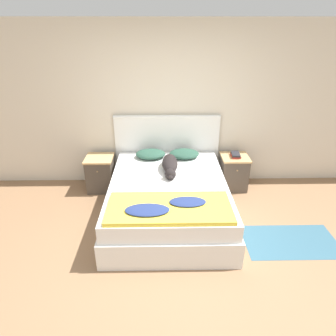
% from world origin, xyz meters
% --- Properties ---
extents(ground_plane, '(16.00, 16.00, 0.00)m').
position_xyz_m(ground_plane, '(0.00, 0.00, 0.00)').
color(ground_plane, '#896647').
extents(wall_back, '(9.00, 0.06, 2.55)m').
position_xyz_m(wall_back, '(0.00, 2.13, 1.27)').
color(wall_back, beige).
rests_on(wall_back, ground_plane).
extents(bed, '(1.61, 2.08, 0.56)m').
position_xyz_m(bed, '(-0.03, 1.00, 0.27)').
color(bed, white).
rests_on(bed, ground_plane).
extents(headboard, '(1.69, 0.06, 1.16)m').
position_xyz_m(headboard, '(-0.03, 2.06, 0.60)').
color(headboard, white).
rests_on(headboard, ground_plane).
extents(nightstand_left, '(0.43, 0.45, 0.56)m').
position_xyz_m(nightstand_left, '(-1.11, 1.80, 0.28)').
color(nightstand_left, '#4C4238').
rests_on(nightstand_left, ground_plane).
extents(nightstand_right, '(0.43, 0.45, 0.56)m').
position_xyz_m(nightstand_right, '(1.05, 1.80, 0.28)').
color(nightstand_right, '#4C4238').
rests_on(nightstand_right, ground_plane).
extents(pillow_left, '(0.47, 0.37, 0.11)m').
position_xyz_m(pillow_left, '(-0.29, 1.80, 0.61)').
color(pillow_left, '#284C3D').
rests_on(pillow_left, bed).
extents(pillow_right, '(0.47, 0.37, 0.11)m').
position_xyz_m(pillow_right, '(0.23, 1.80, 0.61)').
color(pillow_right, '#284C3D').
rests_on(pillow_right, bed).
extents(quilt, '(1.41, 0.65, 0.09)m').
position_xyz_m(quilt, '(-0.04, 0.32, 0.59)').
color(quilt, yellow).
rests_on(quilt, bed).
extents(dog, '(0.23, 0.77, 0.18)m').
position_xyz_m(dog, '(-0.00, 1.34, 0.64)').
color(dog, black).
rests_on(dog, bed).
extents(book_stack, '(0.14, 0.22, 0.06)m').
position_xyz_m(book_stack, '(1.05, 1.80, 0.59)').
color(book_stack, '#AD2D28').
rests_on(book_stack, nightstand_right).
extents(rug, '(1.16, 0.66, 0.00)m').
position_xyz_m(rug, '(1.50, 0.41, 0.00)').
color(rug, '#335B70').
rests_on(rug, ground_plane).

